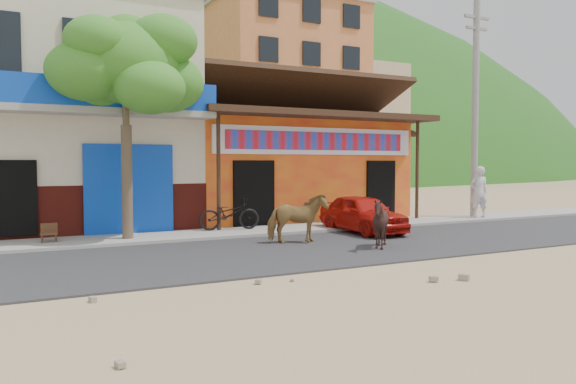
% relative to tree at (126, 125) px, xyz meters
% --- Properties ---
extents(ground, '(120.00, 120.00, 0.00)m').
position_rel_tree_xyz_m(ground, '(4.60, -5.80, -3.12)').
color(ground, '#9E825B').
rests_on(ground, ground).
extents(road, '(60.00, 5.00, 0.04)m').
position_rel_tree_xyz_m(road, '(4.60, -3.30, -3.10)').
color(road, '#28282B').
rests_on(road, ground).
extents(sidewalk, '(60.00, 2.00, 0.12)m').
position_rel_tree_xyz_m(sidewalk, '(4.60, 0.20, -3.06)').
color(sidewalk, gray).
rests_on(sidewalk, ground).
extents(dance_club, '(8.00, 6.00, 3.60)m').
position_rel_tree_xyz_m(dance_club, '(6.60, 4.20, -1.32)').
color(dance_club, orange).
rests_on(dance_club, ground).
extents(cafe_building, '(7.00, 6.00, 7.00)m').
position_rel_tree_xyz_m(cafe_building, '(-0.90, 4.20, 0.38)').
color(cafe_building, beige).
rests_on(cafe_building, ground).
extents(apartment_front, '(9.00, 9.00, 12.00)m').
position_rel_tree_xyz_m(apartment_front, '(13.60, 18.20, 2.88)').
color(apartment_front, '#CC723F').
rests_on(apartment_front, ground).
extents(apartment_rear, '(8.00, 8.00, 10.00)m').
position_rel_tree_xyz_m(apartment_rear, '(22.60, 24.20, 1.88)').
color(apartment_rear, tan).
rests_on(apartment_rear, ground).
extents(hillside, '(100.00, 40.00, 24.00)m').
position_rel_tree_xyz_m(hillside, '(4.60, 64.20, 8.88)').
color(hillside, '#194C14').
rests_on(hillside, ground).
extents(tree, '(3.00, 3.00, 6.00)m').
position_rel_tree_xyz_m(tree, '(0.00, 0.00, 0.00)').
color(tree, '#2D721E').
rests_on(tree, sidewalk).
extents(utility_pole, '(0.24, 0.24, 8.00)m').
position_rel_tree_xyz_m(utility_pole, '(12.80, 0.20, 1.00)').
color(utility_pole, gray).
rests_on(utility_pole, sidewalk).
extents(cow_tan, '(1.63, 0.99, 1.29)m').
position_rel_tree_xyz_m(cow_tan, '(3.82, -2.39, -2.44)').
color(cow_tan, olive).
rests_on(cow_tan, road).
extents(cow_dark, '(1.21, 1.10, 1.23)m').
position_rel_tree_xyz_m(cow_dark, '(5.18, -4.12, -2.47)').
color(cow_dark, black).
rests_on(cow_dark, road).
extents(red_car, '(1.44, 3.38, 1.14)m').
position_rel_tree_xyz_m(red_car, '(6.64, -1.33, -2.51)').
color(red_car, '#B6140D').
rests_on(red_car, road).
extents(scooter, '(1.89, 0.86, 0.96)m').
position_rel_tree_xyz_m(scooter, '(3.10, 0.50, -2.52)').
color(scooter, black).
rests_on(scooter, sidewalk).
extents(pedestrian, '(0.79, 0.64, 1.87)m').
position_rel_tree_xyz_m(pedestrian, '(12.60, -0.24, -2.06)').
color(pedestrian, silver).
rests_on(pedestrian, sidewalk).
extents(cafe_chair_right, '(0.44, 0.44, 0.87)m').
position_rel_tree_xyz_m(cafe_chair_right, '(-1.91, 0.25, -2.57)').
color(cafe_chair_right, '#473217').
rests_on(cafe_chair_right, sidewalk).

